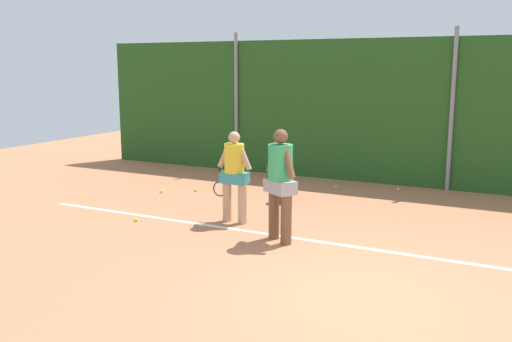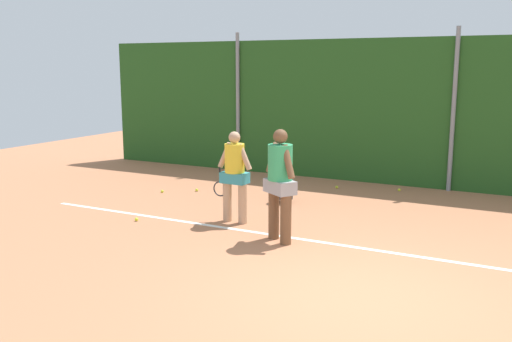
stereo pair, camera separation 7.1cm
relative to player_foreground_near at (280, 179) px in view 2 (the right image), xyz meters
name	(u,v)px [view 2 (the right image)]	position (x,y,z in m)	size (l,w,h in m)	color
ground_plane	(401,250)	(1.88, 0.46, -1.04)	(29.51, 29.51, 0.00)	#B2704C
hedge_fence_backdrop	(454,115)	(1.88, 5.38, 0.70)	(19.18, 0.25, 3.48)	#23511E
fence_post_left	(238,103)	(-3.65, 5.21, 0.81)	(0.10, 0.10, 3.69)	gray
fence_post_center	(453,110)	(1.88, 5.21, 0.81)	(0.10, 0.10, 3.69)	gray
court_baseline_paint	(398,254)	(1.88, 0.25, -1.03)	(14.02, 0.10, 0.01)	white
player_foreground_near	(280,179)	(0.00, 0.00, 0.00)	(0.68, 0.56, 1.85)	brown
player_midcourt	(234,172)	(-1.21, 0.66, -0.10)	(0.78, 0.36, 1.68)	tan
ball_hopper	(284,189)	(-1.02, 2.45, -0.75)	(0.36, 0.36, 0.51)	#2D2D33
tennis_ball_0	(337,187)	(-0.49, 4.26, -1.00)	(0.07, 0.07, 0.07)	#CCDB33
tennis_ball_1	(197,190)	(-3.24, 2.50, -1.00)	(0.07, 0.07, 0.07)	#CCDB33
tennis_ball_3	(136,219)	(-2.86, -0.12, -1.00)	(0.07, 0.07, 0.07)	#CCDB33
tennis_ball_4	(399,190)	(0.89, 4.63, -1.00)	(0.07, 0.07, 0.07)	#CCDB33
tennis_ball_5	(162,191)	(-3.86, 2.02, -1.00)	(0.07, 0.07, 0.07)	#CCDB33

